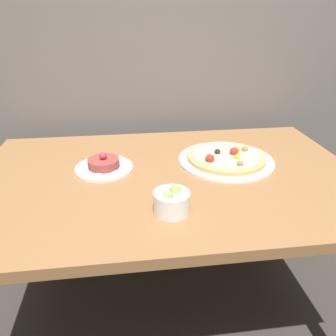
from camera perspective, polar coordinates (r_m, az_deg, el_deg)
back_wall at (r=1.62m, az=-2.72°, el=26.93°), size 8.00×0.05×2.60m
dining_table at (r=1.23m, az=0.21°, el=-4.65°), size 1.39×0.89×0.73m
pizza_plate at (r=1.30m, az=10.10°, el=1.69°), size 0.37×0.37×0.06m
tartare_plate at (r=1.23m, az=-11.10°, el=0.43°), size 0.21×0.21×0.07m
small_bowl at (r=0.95m, az=0.65°, el=-5.83°), size 0.11×0.11×0.08m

